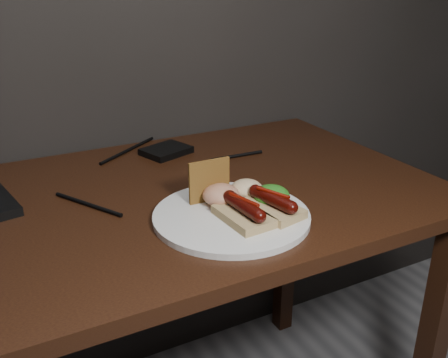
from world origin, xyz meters
name	(u,v)px	position (x,y,z in m)	size (l,w,h in m)	color
desk	(112,245)	(0.00, 1.38, 0.66)	(1.40, 0.70, 0.75)	#381E0E
hard_drive	(166,151)	(0.21, 1.61, 0.76)	(0.11, 0.09, 0.02)	black
desk_cables	(70,182)	(-0.04, 1.53, 0.75)	(1.00, 0.42, 0.01)	black
plate	(231,216)	(0.19, 1.22, 0.76)	(0.29, 0.29, 0.01)	silver
bread_sausage_center	(244,212)	(0.20, 1.18, 0.78)	(0.08, 0.12, 0.04)	#D7BE7E
bread_sausage_right	(272,205)	(0.26, 1.18, 0.78)	(0.09, 0.13, 0.04)	#D7BE7E
crispbread	(209,181)	(0.18, 1.29, 0.80)	(0.09, 0.01, 0.09)	#9F692B
salad_greens	(272,196)	(0.27, 1.21, 0.78)	(0.07, 0.07, 0.04)	#125811
salsa_mound	(221,195)	(0.19, 1.26, 0.78)	(0.07, 0.07, 0.04)	maroon
coleslaw_mound	(247,189)	(0.25, 1.27, 0.78)	(0.06, 0.06, 0.04)	silver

